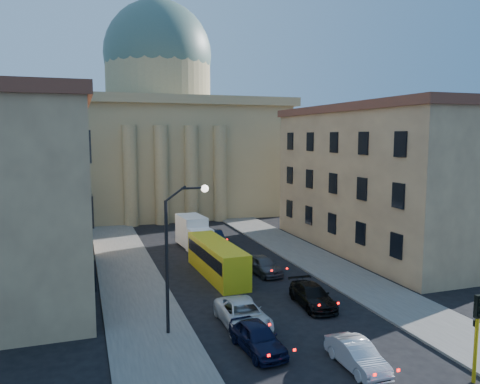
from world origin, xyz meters
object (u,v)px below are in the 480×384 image
object	(u,v)px
car_left_near	(257,337)
city_bus	(217,258)
traffic_light	(477,330)
box_truck	(194,233)
car_right_near	(357,355)
street_lamp	(176,247)

from	to	relation	value
car_left_near	city_bus	world-z (taller)	city_bus
traffic_light	box_truck	distance (m)	31.13
traffic_light	car_right_near	bearing A→B (deg)	146.32
street_lamp	traffic_light	bearing A→B (deg)	-39.18
car_left_near	box_truck	world-z (taller)	box_truck
traffic_light	car_right_near	distance (m)	5.73
street_lamp	car_right_near	size ratio (longest dim) A/B	2.10
car_left_near	car_right_near	distance (m)	5.30
traffic_light	street_lamp	bearing A→B (deg)	140.82
car_right_near	street_lamp	bearing A→B (deg)	138.07
city_bus	box_truck	size ratio (longest dim) A/B	1.65
car_right_near	box_truck	distance (m)	27.53
car_left_near	car_right_near	world-z (taller)	car_left_near
traffic_light	box_truck	world-z (taller)	traffic_light
street_lamp	car_left_near	world-z (taller)	street_lamp
traffic_light	city_bus	world-z (taller)	traffic_light
city_bus	car_right_near	bearing A→B (deg)	-84.48
street_lamp	car_left_near	size ratio (longest dim) A/B	1.92
car_right_near	city_bus	distance (m)	17.55
street_lamp	car_right_near	distance (m)	11.42
street_lamp	car_left_near	bearing A→B (deg)	-44.18
street_lamp	box_truck	bearing A→B (deg)	73.96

